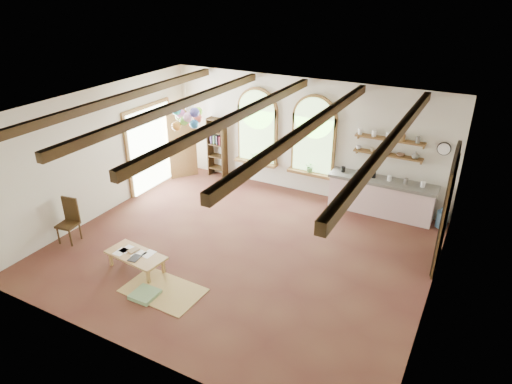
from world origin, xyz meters
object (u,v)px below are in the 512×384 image
Objects in this scene: balloon_cluster at (187,117)px; side_chair at (69,229)px; kitchen_counter at (381,196)px; coffee_table at (136,256)px.

side_chair is at bearing -112.21° from balloon_cluster.
coffee_table is (-3.84, -4.87, -0.15)m from kitchen_counter.
kitchen_counter is 5.32m from balloon_cluster.
balloon_cluster is (1.25, 3.07, 2.05)m from side_chair.
kitchen_counter is 7.60m from side_chair.
side_chair is (-5.95, -4.73, -0.17)m from kitchen_counter.
side_chair reaches higher than kitchen_counter.
kitchen_counter is at bearing 19.43° from balloon_cluster.
balloon_cluster is (-0.86, 3.22, 2.02)m from coffee_table.
kitchen_counter is 2.55× the size of side_chair.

